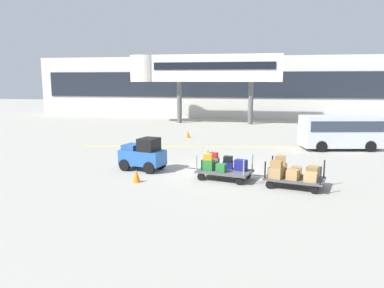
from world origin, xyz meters
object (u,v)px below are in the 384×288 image
(baggage_tug, at_px, (143,155))
(baggage_cart_lead, at_px, (223,167))
(shuttle_van, at_px, (341,130))
(safety_cone_far, at_px, (136,176))
(safety_cone_near, at_px, (188,134))
(baggage_cart_middle, at_px, (292,174))

(baggage_tug, relative_size, baggage_cart_lead, 0.75)
(shuttle_van, height_order, safety_cone_far, shuttle_van)
(baggage_tug, relative_size, safety_cone_near, 4.19)
(baggage_tug, distance_m, baggage_cart_lead, 4.07)
(safety_cone_far, bearing_deg, baggage_cart_middle, 3.97)
(baggage_cart_lead, bearing_deg, safety_cone_far, -160.77)
(baggage_cart_middle, bearing_deg, safety_cone_near, 118.75)
(baggage_cart_lead, xyz_separation_m, safety_cone_far, (-3.56, -1.24, -0.25))
(baggage_cart_lead, relative_size, safety_cone_near, 5.61)
(shuttle_van, height_order, safety_cone_near, shuttle_van)
(baggage_cart_lead, relative_size, shuttle_van, 0.61)
(baggage_cart_middle, relative_size, shuttle_van, 0.61)
(baggage_cart_lead, height_order, safety_cone_far, baggage_cart_lead)
(baggage_tug, relative_size, shuttle_van, 0.45)
(baggage_cart_lead, bearing_deg, baggage_cart_middle, -15.24)
(baggage_tug, height_order, safety_cone_near, baggage_tug)
(baggage_cart_lead, relative_size, safety_cone_far, 5.61)
(baggage_cart_middle, distance_m, safety_cone_near, 14.07)
(baggage_cart_lead, distance_m, baggage_cart_middle, 3.02)
(baggage_cart_middle, relative_size, safety_cone_far, 5.61)
(shuttle_van, bearing_deg, safety_cone_far, -135.79)
(shuttle_van, xyz_separation_m, safety_cone_near, (-10.33, 3.02, -0.96))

